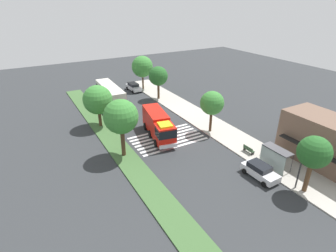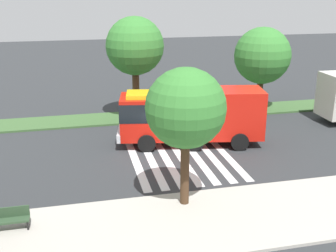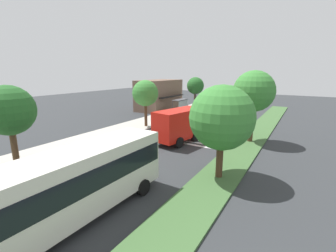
# 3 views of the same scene
# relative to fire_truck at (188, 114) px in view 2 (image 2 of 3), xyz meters

# --- Properties ---
(ground_plane) EXTENTS (120.00, 120.00, 0.00)m
(ground_plane) POSITION_rel_fire_truck_xyz_m (1.83, 0.89, -2.00)
(ground_plane) COLOR #2D3033
(sidewalk) EXTENTS (60.00, 5.16, 0.14)m
(sidewalk) POSITION_rel_fire_truck_xyz_m (1.83, 9.18, -1.93)
(sidewalk) COLOR #ADA89E
(sidewalk) RESTS_ON ground_plane
(median_strip) EXTENTS (60.00, 3.00, 0.14)m
(median_strip) POSITION_rel_fire_truck_xyz_m (1.83, -6.32, -1.93)
(median_strip) COLOR #3D6033
(median_strip) RESTS_ON ground_plane
(crosswalk) EXTENTS (5.85, 10.28, 0.01)m
(crosswalk) POSITION_rel_fire_truck_xyz_m (0.99, 0.89, -1.99)
(crosswalk) COLOR silver
(crosswalk) RESTS_ON ground_plane
(fire_truck) EXTENTS (9.38, 4.10, 3.56)m
(fire_truck) POSITION_rel_fire_truck_xyz_m (0.00, 0.00, 0.00)
(fire_truck) COLOR red
(fire_truck) RESTS_ON ground_plane
(bench_near_shelter) EXTENTS (1.60, 0.50, 0.90)m
(bench_near_shelter) POSITION_rel_fire_truck_xyz_m (9.81, 8.08, -1.41)
(bench_near_shelter) COLOR #2D472D
(bench_near_shelter) RESTS_ON sidewalk
(sidewalk_tree_center) EXTENTS (3.51, 3.51, 6.28)m
(sidewalk_tree_center) POSITION_rel_fire_truck_xyz_m (2.28, 7.60, 2.63)
(sidewalk_tree_center) COLOR #47301E
(sidewalk_tree_center) RESTS_ON sidewalk
(median_tree_far_west) EXTENTS (4.47, 4.47, 6.55)m
(median_tree_far_west) POSITION_rel_fire_truck_xyz_m (-7.83, -6.32, 2.44)
(median_tree_far_west) COLOR #47301E
(median_tree_far_west) RESTS_ON median_strip
(median_tree_west) EXTENTS (4.28, 4.28, 7.51)m
(median_tree_west) POSITION_rel_fire_truck_xyz_m (2.33, -6.32, 3.47)
(median_tree_west) COLOR #47301E
(median_tree_west) RESTS_ON median_strip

